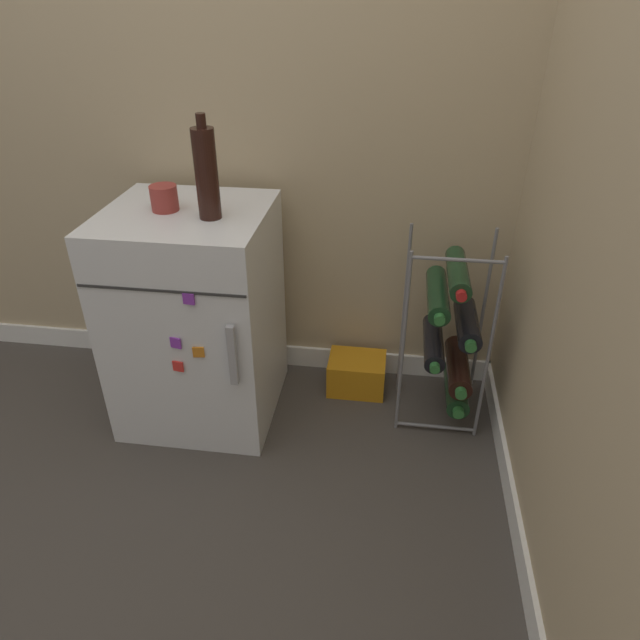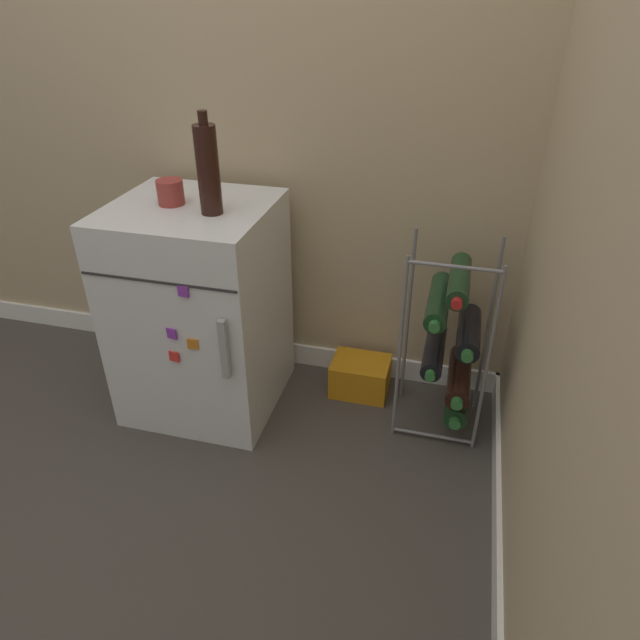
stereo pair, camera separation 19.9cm
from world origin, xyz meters
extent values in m
plane|color=#423D38|center=(0.00, 0.00, 0.00)|extent=(14.00, 14.00, 0.00)
cube|color=tan|center=(0.00, 0.72, 1.25)|extent=(6.61, 0.06, 2.50)
cube|color=white|center=(0.00, 0.68, 0.04)|extent=(6.61, 0.01, 0.09)
cube|color=silver|center=(-0.29, 0.38, 0.39)|extent=(0.53, 0.51, 0.78)
cube|color=#2D2D2D|center=(-0.29, 0.13, 0.63)|extent=(0.52, 0.00, 0.01)
cube|color=#9E9EA3|center=(-0.08, 0.11, 0.43)|extent=(0.02, 0.02, 0.21)
cube|color=red|center=(-0.27, 0.12, 0.36)|extent=(0.04, 0.01, 0.04)
cube|color=orange|center=(-0.19, 0.12, 0.42)|extent=(0.04, 0.01, 0.04)
cube|color=purple|center=(-0.26, 0.12, 0.45)|extent=(0.04, 0.01, 0.04)
cube|color=purple|center=(-0.20, 0.12, 0.61)|extent=(0.04, 0.01, 0.04)
cylinder|color=slate|center=(0.44, 0.34, 0.35)|extent=(0.01, 0.01, 0.70)
cylinder|color=slate|center=(0.72, 0.34, 0.35)|extent=(0.01, 0.01, 0.70)
cylinder|color=slate|center=(0.44, 0.57, 0.35)|extent=(0.01, 0.01, 0.70)
cylinder|color=slate|center=(0.72, 0.57, 0.35)|extent=(0.01, 0.01, 0.70)
cylinder|color=slate|center=(0.58, 0.34, 0.02)|extent=(0.28, 0.01, 0.01)
cylinder|color=slate|center=(0.58, 0.34, 0.68)|extent=(0.28, 0.01, 0.01)
cylinder|color=#19381E|center=(0.65, 0.46, 0.12)|extent=(0.08, 0.26, 0.08)
cylinder|color=#2D7033|center=(0.65, 0.32, 0.12)|extent=(0.04, 0.02, 0.04)
cylinder|color=black|center=(0.64, 0.46, 0.21)|extent=(0.08, 0.29, 0.08)
cylinder|color=#2D7033|center=(0.64, 0.30, 0.21)|extent=(0.04, 0.02, 0.04)
cylinder|color=black|center=(0.55, 0.46, 0.31)|extent=(0.07, 0.29, 0.07)
cylinder|color=#2D7033|center=(0.55, 0.30, 0.31)|extent=(0.03, 0.02, 0.03)
cylinder|color=black|center=(0.65, 0.46, 0.40)|extent=(0.08, 0.26, 0.08)
cylinder|color=#2D7033|center=(0.65, 0.31, 0.40)|extent=(0.04, 0.02, 0.04)
cylinder|color=#19381E|center=(0.54, 0.46, 0.50)|extent=(0.07, 0.30, 0.07)
cylinder|color=#2D7033|center=(0.54, 0.29, 0.50)|extent=(0.03, 0.02, 0.03)
cylinder|color=#19381E|center=(0.60, 0.46, 0.59)|extent=(0.07, 0.29, 0.07)
cylinder|color=red|center=(0.60, 0.30, 0.59)|extent=(0.03, 0.02, 0.03)
cube|color=orange|center=(0.27, 0.56, 0.07)|extent=(0.22, 0.17, 0.14)
cylinder|color=maroon|center=(-0.34, 0.38, 0.82)|extent=(0.09, 0.09, 0.08)
cylinder|color=black|center=(-0.18, 0.34, 0.92)|extent=(0.07, 0.07, 0.27)
cylinder|color=black|center=(-0.18, 0.34, 1.07)|extent=(0.03, 0.03, 0.04)
camera|label=1|loc=(0.38, -1.27, 1.42)|focal=32.00mm
camera|label=2|loc=(0.58, -1.23, 1.42)|focal=32.00mm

